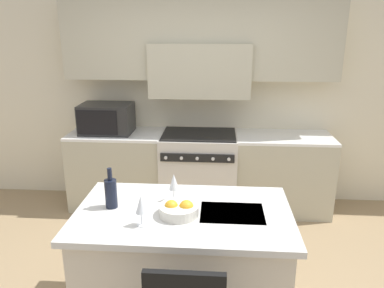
% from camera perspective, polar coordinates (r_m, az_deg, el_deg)
% --- Properties ---
extents(back_cabinetry, '(10.00, 0.46, 2.70)m').
position_cam_1_polar(back_cabinetry, '(4.49, 1.31, 10.46)').
color(back_cabinetry, beige).
rests_on(back_cabinetry, ground_plane).
extents(back_counter, '(3.08, 0.62, 0.92)m').
position_cam_1_polar(back_counter, '(4.52, 1.05, -4.14)').
color(back_counter, '#B2AD93').
rests_on(back_counter, ground_plane).
extents(range_stove, '(0.88, 0.70, 0.94)m').
position_cam_1_polar(range_stove, '(4.50, 1.04, -4.17)').
color(range_stove, beige).
rests_on(range_stove, ground_plane).
extents(microwave, '(0.59, 0.42, 0.34)m').
position_cam_1_polar(microwave, '(4.51, -12.87, 3.82)').
color(microwave, black).
rests_on(microwave, back_counter).
extents(kitchen_island, '(1.51, 0.91, 0.89)m').
position_cam_1_polar(kitchen_island, '(2.89, -1.25, -17.98)').
color(kitchen_island, beige).
rests_on(kitchen_island, ground_plane).
extents(wine_bottle, '(0.09, 0.09, 0.30)m').
position_cam_1_polar(wine_bottle, '(2.73, -12.25, -7.24)').
color(wine_bottle, black).
rests_on(wine_bottle, kitchen_island).
extents(wine_glass_near, '(0.07, 0.07, 0.21)m').
position_cam_1_polar(wine_glass_near, '(2.44, -7.77, -9.24)').
color(wine_glass_near, white).
rests_on(wine_glass_near, kitchen_island).
extents(wine_glass_far, '(0.07, 0.07, 0.21)m').
position_cam_1_polar(wine_glass_far, '(2.75, -2.78, -5.90)').
color(wine_glass_far, white).
rests_on(wine_glass_far, kitchen_island).
extents(fruit_bowl, '(0.27, 0.27, 0.11)m').
position_cam_1_polar(fruit_bowl, '(2.59, -1.98, -9.93)').
color(fruit_bowl, silver).
rests_on(fruit_bowl, kitchen_island).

